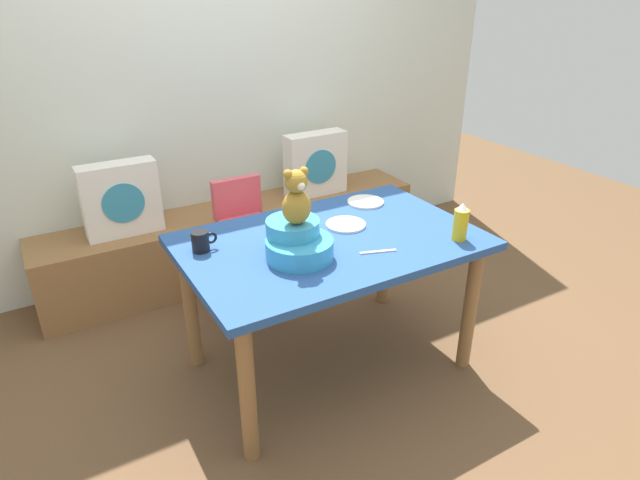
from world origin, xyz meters
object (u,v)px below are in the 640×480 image
object	(u,v)px
dinner_plate_near	(346,225)
dinner_plate_far	(366,202)
dining_table	(330,257)
book_stack	(241,202)
ketchup_bottle	(461,222)
infant_seat_teal	(297,242)
coffee_mug	(201,241)
pillow_floral_right	(316,164)
highchair	(246,227)
teddy_bear	(296,198)
pillow_floral_left	(121,199)

from	to	relation	value
dinner_plate_near	dinner_plate_far	distance (m)	0.33
dining_table	dinner_plate_far	bearing A→B (deg)	35.78
book_stack	dining_table	world-z (taller)	dining_table
ketchup_bottle	dinner_plate_near	bearing A→B (deg)	133.48
infant_seat_teal	coffee_mug	bearing A→B (deg)	142.80
infant_seat_teal	pillow_floral_right	bearing A→B (deg)	57.16
highchair	dinner_plate_near	world-z (taller)	highchair
teddy_bear	highchair	bearing A→B (deg)	83.12
pillow_floral_left	pillow_floral_right	xyz separation A→B (m)	(1.32, 0.00, 0.00)
dinner_plate_near	infant_seat_teal	bearing A→B (deg)	-155.14
dining_table	infant_seat_teal	distance (m)	0.29
pillow_floral_left	highchair	xyz separation A→B (m)	(0.61, -0.42, -0.16)
pillow_floral_left	dinner_plate_near	size ratio (longest dim) A/B	2.20
book_stack	highchair	distance (m)	0.46
infant_seat_teal	dinner_plate_near	world-z (taller)	infant_seat_teal
pillow_floral_left	pillow_floral_right	bearing A→B (deg)	0.00
coffee_mug	highchair	bearing A→B (deg)	52.02
coffee_mug	infant_seat_teal	bearing A→B (deg)	-37.20
book_stack	dinner_plate_far	size ratio (longest dim) A/B	1.00
teddy_bear	ketchup_bottle	bearing A→B (deg)	-17.33
dining_table	dinner_plate_near	xyz separation A→B (m)	(0.14, 0.09, 0.10)
pillow_floral_left	highchair	bearing A→B (deg)	-34.19
teddy_bear	ketchup_bottle	xyz separation A→B (m)	(0.74, -0.23, -0.19)
pillow_floral_right	dinner_plate_far	bearing A→B (deg)	-102.29
book_stack	dinner_plate_near	xyz separation A→B (m)	(0.11, -1.12, 0.24)
pillow_floral_left	ketchup_bottle	xyz separation A→B (m)	(1.25, -1.49, 0.15)
ketchup_bottle	coffee_mug	world-z (taller)	ketchup_bottle
coffee_mug	dinner_plate_near	size ratio (longest dim) A/B	0.60
pillow_floral_right	teddy_bear	world-z (taller)	teddy_bear
book_stack	ketchup_bottle	bearing A→B (deg)	-72.05
ketchup_bottle	teddy_bear	bearing A→B (deg)	162.67
pillow_floral_left	teddy_bear	bearing A→B (deg)	-68.02
book_stack	teddy_bear	distance (m)	1.41
pillow_floral_right	highchair	world-z (taller)	pillow_floral_right
pillow_floral_right	coffee_mug	distance (m)	1.54
book_stack	dinner_plate_far	distance (m)	1.02
pillow_floral_right	ketchup_bottle	size ratio (longest dim) A/B	2.38
dining_table	dinner_plate_far	size ratio (longest dim) A/B	7.00
coffee_mug	pillow_floral_right	bearing A→B (deg)	40.51
book_stack	ketchup_bottle	xyz separation A→B (m)	(0.49, -1.52, 0.32)
teddy_bear	ketchup_bottle	size ratio (longest dim) A/B	1.35
book_stack	teddy_bear	world-z (taller)	teddy_bear
infant_seat_teal	coffee_mug	world-z (taller)	infant_seat_teal
teddy_bear	dinner_plate_near	size ratio (longest dim) A/B	1.25
dining_table	dinner_plate_far	xyz separation A→B (m)	(0.40, 0.29, 0.10)
dinner_plate_near	dinner_plate_far	xyz separation A→B (m)	(0.26, 0.20, 0.00)
highchair	teddy_bear	distance (m)	0.99
pillow_floral_right	highchair	xyz separation A→B (m)	(-0.71, -0.42, -0.16)
pillow_floral_right	dining_table	bearing A→B (deg)	-116.68
infant_seat_teal	dinner_plate_near	size ratio (longest dim) A/B	1.65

